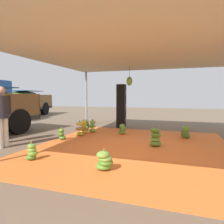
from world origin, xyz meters
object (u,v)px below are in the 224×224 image
Objects in this scene: banana_bunch_0 at (32,152)px; banana_bunch_6 at (84,127)px; banana_bunch_2 at (62,135)px; banana_bunch_5 at (185,132)px; banana_bunch_9 at (122,129)px; worker_0 at (2,112)px; speaker_stack at (121,106)px; worker_1 at (2,113)px; banana_bunch_8 at (104,161)px; cargo_truck_far at (10,100)px; banana_bunch_1 at (155,138)px; banana_bunch_3 at (86,126)px; banana_bunch_7 at (93,127)px; banana_bunch_4 at (80,129)px.

banana_bunch_0 is 0.78× the size of banana_bunch_6.
banana_bunch_5 is at bearing -68.19° from banana_bunch_2.
banana_bunch_0 is 3.93m from banana_bunch_9.
speaker_stack is (4.78, -2.26, -0.01)m from worker_0.
worker_0 reaches higher than worker_1.
banana_bunch_6 reaches higher than banana_bunch_8.
banana_bunch_0 is at bearing -118.24° from worker_1.
banana_bunch_0 is at bearing -132.49° from cargo_truck_far.
banana_bunch_5 reaches higher than banana_bunch_0.
banana_bunch_2 is 0.26× the size of worker_1.
speaker_stack reaches higher than banana_bunch_0.
speaker_stack is (2.06, -0.98, 0.77)m from banana_bunch_6.
speaker_stack is at bearing -100.17° from cargo_truck_far.
banana_bunch_3 is at bearing 60.95° from banana_bunch_1.
banana_bunch_1 is at bearing 149.42° from banana_bunch_5.
banana_bunch_1 is 1.08× the size of banana_bunch_7.
banana_bunch_6 is at bearing 154.53° from speaker_stack.
speaker_stack reaches higher than banana_bunch_9.
banana_bunch_0 is 0.06× the size of cargo_truck_far.
banana_bunch_0 is 2.97m from banana_bunch_4.
banana_bunch_5 is at bearing -121.39° from speaker_stack.
worker_1 is (-2.85, 1.58, 0.76)m from banana_bunch_3.
banana_bunch_2 is 2.37m from banana_bunch_9.
banana_bunch_1 is 1.25× the size of banana_bunch_8.
worker_0 reaches higher than banana_bunch_6.
banana_bunch_0 is at bearing -178.09° from banana_bunch_7.
banana_bunch_8 is (-3.04, -2.13, -0.05)m from banana_bunch_4.
speaker_stack reaches higher than banana_bunch_6.
banana_bunch_2 is at bearing -56.89° from worker_1.
banana_bunch_9 is at bearing 89.47° from banana_bunch_5.
banana_bunch_8 reaches higher than banana_bunch_0.
banana_bunch_1 is at bearing -148.62° from speaker_stack.
banana_bunch_0 is at bearing -172.94° from banana_bunch_3.
worker_1 reaches higher than banana_bunch_4.
banana_bunch_9 is (3.75, -1.18, 0.00)m from banana_bunch_0.
speaker_stack is at bearing -25.47° from banana_bunch_6.
banana_bunch_0 is 0.22× the size of speaker_stack.
banana_bunch_6 is (3.41, 0.34, 0.06)m from banana_bunch_0.
banana_bunch_2 is 2.00m from worker_1.
banana_bunch_2 is 1.02× the size of banana_bunch_9.
banana_bunch_5 is at bearing -91.15° from banana_bunch_7.
banana_bunch_8 is 0.26× the size of worker_0.
worker_1 is 5.14m from speaker_stack.
cargo_truck_far reaches higher than banana_bunch_9.
worker_0 is at bearing 110.08° from banana_bunch_1.
banana_bunch_5 is at bearing -43.20° from banana_bunch_0.
speaker_stack is (-1.48, -8.24, -0.20)m from cargo_truck_far.
speaker_stack is at bearing -31.93° from worker_1.
banana_bunch_7 is 1.15× the size of banana_bunch_8.
banana_bunch_2 is at bearing 133.78° from banana_bunch_9.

